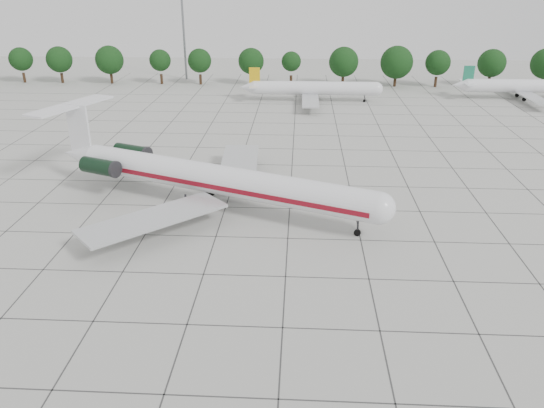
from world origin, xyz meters
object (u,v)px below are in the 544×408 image
object	(u,v)px
bg_airliner_c	(314,89)
floodlight_mast	(183,24)
main_airliner	(202,176)
bg_airliner_d	(526,86)

from	to	relation	value
bg_airliner_c	floodlight_mast	world-z (taller)	floodlight_mast
main_airliner	floodlight_mast	bearing A→B (deg)	124.91
main_airliner	floodlight_mast	world-z (taller)	floodlight_mast
main_airliner	floodlight_mast	size ratio (longest dim) A/B	1.76
main_airliner	bg_airliner_d	bearing A→B (deg)	67.14
bg_airliner_c	floodlight_mast	size ratio (longest dim) A/B	1.11
main_airliner	bg_airliner_c	xyz separation A→B (m)	(14.81, 58.41, -0.94)
main_airliner	bg_airliner_c	world-z (taller)	main_airliner
bg_airliner_d	floodlight_mast	distance (m)	85.44
bg_airliner_d	main_airliner	bearing A→B (deg)	-134.85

